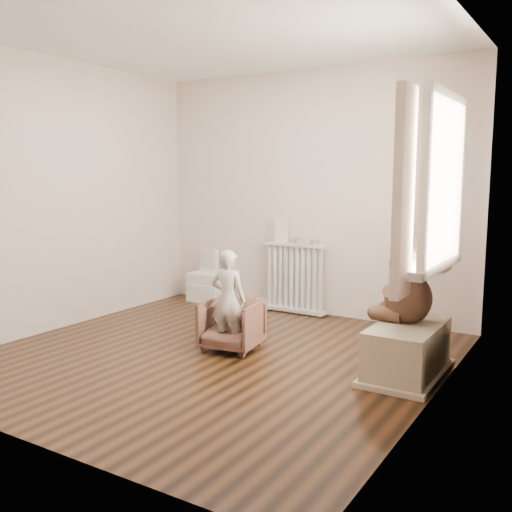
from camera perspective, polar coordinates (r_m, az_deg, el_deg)
The scene contains 20 objects.
floor at distance 4.84m, azimuth -4.36°, elevation -9.93°, with size 3.60×3.60×0.01m, color black.
ceiling at distance 4.73m, azimuth -4.73°, elevation 21.55°, with size 3.60×3.60×0.01m, color white.
back_wall at distance 6.16m, azimuth 5.41°, elevation 6.26°, with size 3.60×0.02×2.60m, color beige.
front_wall at distance 3.33m, azimuth -23.10°, elevation 3.99°, with size 3.60×0.02×2.60m, color beige.
left_wall at distance 5.85m, azimuth -19.03°, elevation 5.75°, with size 0.02×3.60×2.60m, color beige.
right_wall at distance 3.84m, azimuth 17.84°, elevation 4.73°, with size 0.02×3.60×2.60m, color beige.
window at distance 4.14m, azimuth 18.39°, elevation 7.01°, with size 0.03×0.90×1.10m, color white.
window_sill at distance 4.21m, azimuth 16.84°, elevation -0.85°, with size 0.22×1.10×0.06m, color silver.
curtain_left at distance 3.62m, azimuth 14.56°, elevation 6.10°, with size 0.06×0.26×1.30m, color beige.
curtain_right at distance 4.72m, azimuth 18.65°, elevation 6.37°, with size 0.06×0.26×1.30m, color beige.
radiator at distance 6.20m, azimuth 3.84°, elevation -2.18°, with size 0.73×0.14×0.77m, color silver.
paper_doll at distance 6.20m, azimuth 2.55°, elevation 2.61°, with size 0.16×0.01×0.27m, color beige.
tin_a at distance 6.11m, azimuth 4.32°, elevation 1.52°, with size 0.10×0.10×0.06m, color #A59E8C.
tin_b at distance 6.03m, azimuth 5.89°, elevation 1.38°, with size 0.10×0.10×0.05m, color #A59E8C.
toy_vanity at distance 6.80m, azimuth -4.98°, elevation -2.25°, with size 0.40×0.28×0.62m, color silver.
armchair at distance 4.95m, azimuth -2.45°, elevation -6.90°, with size 0.46×0.48×0.43m, color #533328.
child at distance 4.86m, azimuth -2.80°, elevation -4.37°, with size 0.31×0.21×0.86m, color beige.
toy_bench at distance 4.48m, azimuth 14.89°, elevation -9.05°, with size 0.44×0.84×0.39m, color tan.
teddy_bear at distance 4.45m, azimuth 15.01°, elevation -2.91°, with size 0.47×0.36×0.57m, color #3B2519, non-canonical shape.
plush_cat at distance 4.43m, azimuth 17.59°, elevation 1.25°, with size 0.17×0.28×0.23m, color slate, non-canonical shape.
Camera 1 is at (2.71, -3.73, 1.51)m, focal length 40.00 mm.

